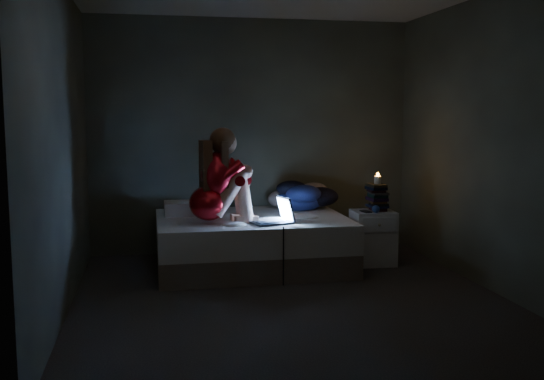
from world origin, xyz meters
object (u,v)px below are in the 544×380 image
object	(u,v)px
woman	(208,176)
phone	(366,211)
bed	(252,242)
candle	(378,179)
laptop	(271,210)
nightstand	(373,237)

from	to	relation	value
woman	phone	bearing A→B (deg)	-1.42
bed	candle	xyz separation A→B (m)	(1.30, -0.09, 0.63)
candle	phone	xyz separation A→B (m)	(-0.15, -0.08, -0.32)
phone	woman	bearing A→B (deg)	172.84
bed	woman	bearing A→B (deg)	-147.59
woman	laptop	world-z (taller)	woman
nightstand	phone	size ratio (longest dim) A/B	3.98
woman	laptop	bearing A→B (deg)	-19.35
candle	nightstand	bearing A→B (deg)	-155.90
phone	bed	bearing A→B (deg)	160.22
bed	nightstand	size ratio (longest dim) A/B	3.39
candle	phone	distance (m)	0.36
laptop	nightstand	bearing A→B (deg)	-1.55
phone	candle	bearing A→B (deg)	16.90
bed	candle	distance (m)	1.45
bed	phone	world-z (taller)	phone
laptop	phone	world-z (taller)	laptop
woman	candle	distance (m)	1.78
nightstand	candle	bearing A→B (deg)	26.51
bed	candle	size ratio (longest dim) A/B	23.61
bed	laptop	xyz separation A→B (m)	(0.12, -0.43, 0.39)
bed	nightstand	xyz separation A→B (m)	(1.26, -0.11, 0.02)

